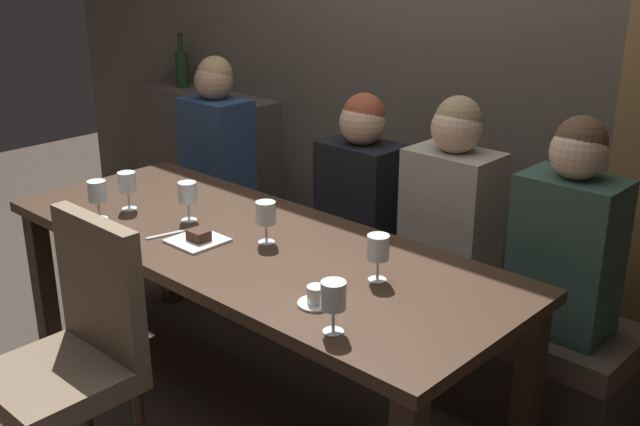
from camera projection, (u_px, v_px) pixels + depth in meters
ground at (255, 403)px, 3.20m from camera, size 9.00×9.00×0.00m
back_wall_tiled at (442, 13)px, 3.51m from camera, size 6.00×0.12×3.00m
back_counter at (207, 168)px, 4.74m from camera, size 1.10×0.28×0.95m
dining_table at (250, 261)px, 2.97m from camera, size 2.20×0.84×0.74m
banquette_bench at (364, 299)px, 3.60m from camera, size 2.50×0.44×0.45m
chair_near_side at (76, 344)px, 2.55m from camera, size 0.44×0.44×0.98m
diner_redhead at (217, 138)px, 4.02m from camera, size 0.36×0.24×0.81m
diner_bearded at (361, 183)px, 3.39m from camera, size 0.36×0.24×0.76m
diner_far_end at (452, 201)px, 3.08m from camera, size 0.36×0.24×0.81m
diner_near_end at (569, 233)px, 2.75m from camera, size 0.36×0.24×0.81m
wine_bottle_dark_red at (182, 67)px, 4.67m from camera, size 0.08×0.08×0.33m
wine_glass_center_back at (127, 184)px, 3.22m from camera, size 0.08×0.08×0.16m
wine_glass_end_right at (188, 194)px, 3.09m from camera, size 0.08×0.08×0.16m
wine_glass_far_left at (333, 298)px, 2.22m from camera, size 0.08×0.08×0.16m
wine_glass_far_right at (97, 192)px, 3.11m from camera, size 0.08×0.08×0.16m
wine_glass_near_left at (378, 249)px, 2.56m from camera, size 0.08×0.08×0.16m
wine_glass_center_front at (266, 214)px, 2.87m from camera, size 0.08×0.08×0.16m
espresso_cup at (316, 297)px, 2.42m from camera, size 0.12×0.12×0.06m
dessert_plate at (198, 239)px, 2.91m from camera, size 0.19×0.19×0.05m
fork_on_table at (167, 234)px, 2.98m from camera, size 0.06×0.17×0.01m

